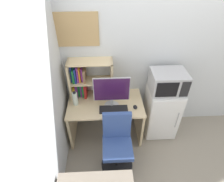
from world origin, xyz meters
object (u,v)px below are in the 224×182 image
keyboard (114,109)px  wall_corkboard (71,30)px  computer_mouse (135,107)px  mini_fridge (161,112)px  monitor (112,91)px  water_bottle (75,99)px  hutch_bookshelf (85,79)px  microwave (168,82)px  desk_chair (117,146)px

keyboard → wall_corkboard: 1.24m
computer_mouse → mini_fridge: (0.48, 0.18, -0.29)m
monitor → water_bottle: size_ratio=2.23×
hutch_bookshelf → microwave: (1.22, -0.16, 0.02)m
mini_fridge → wall_corkboard: size_ratio=1.22×
mini_fridge → desk_chair: size_ratio=0.98×
monitor → water_bottle: 0.57m
monitor → microwave: 0.84m
monitor → water_bottle: monitor is taller
mini_fridge → microwave: size_ratio=1.77×
computer_mouse → hutch_bookshelf: bearing=155.0°
computer_mouse → microwave: (0.48, 0.19, 0.31)m
computer_mouse → keyboard: bearing=-175.1°
computer_mouse → microwave: 0.61m
keyboard → computer_mouse: computer_mouse is taller
keyboard → monitor: bearing=105.6°
hutch_bookshelf → keyboard: (0.41, -0.37, -0.30)m
monitor → water_bottle: (-0.54, 0.07, -0.17)m
keyboard → mini_fridge: size_ratio=0.46×
mini_fridge → computer_mouse: bearing=-159.3°
water_bottle → desk_chair: 0.91m
water_bottle → wall_corkboard: bearing=85.9°
mini_fridge → wall_corkboard: 1.89m
computer_mouse → water_bottle: water_bottle is taller
mini_fridge → wall_corkboard: (-1.35, 0.27, 1.29)m
desk_chair → water_bottle: bearing=137.5°
water_bottle → desk_chair: water_bottle is taller
hutch_bookshelf → water_bottle: (-0.15, -0.22, -0.20)m
monitor → mini_fridge: bearing=8.4°
computer_mouse → water_bottle: (-0.88, 0.13, 0.09)m
monitor → microwave: size_ratio=1.02×
mini_fridge → microwave: (0.00, 0.00, 0.61)m
hutch_bookshelf → computer_mouse: size_ratio=7.28×
wall_corkboard → microwave: bearing=-11.2°
water_bottle → microwave: microwave is taller
microwave → wall_corkboard: size_ratio=0.69×
keyboard → microwave: 0.89m
monitor → keyboard: monitor is taller
monitor → desk_chair: (0.05, -0.48, -0.60)m
computer_mouse → desk_chair: (-0.29, -0.42, -0.34)m
computer_mouse → mini_fridge: bearing=20.7°
mini_fridge → desk_chair: desk_chair is taller
water_bottle → computer_mouse: bearing=-8.1°
microwave → keyboard: bearing=-165.1°
mini_fridge → wall_corkboard: bearing=168.6°
monitor → water_bottle: bearing=173.0°
monitor → wall_corkboard: bearing=142.6°
keyboard → microwave: bearing=14.9°
desk_chair → keyboard: bearing=94.2°
hutch_bookshelf → computer_mouse: 0.86m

